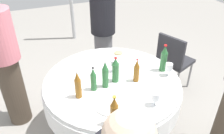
# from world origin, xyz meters

# --- Properties ---
(ground_plane) EXTENTS (10.00, 10.00, 0.00)m
(ground_plane) POSITION_xyz_m (0.00, 0.00, 0.00)
(ground_plane) COLOR gray
(dining_table) EXTENTS (1.43, 1.43, 0.74)m
(dining_table) POSITION_xyz_m (0.00, 0.00, 0.59)
(dining_table) COLOR white
(dining_table) RESTS_ON ground_plane
(bottle_green_west) EXTENTS (0.06, 0.06, 0.30)m
(bottle_green_west) POSITION_xyz_m (-0.10, -0.08, 0.88)
(bottle_green_west) COLOR #2D6B38
(bottle_green_west) RESTS_ON dining_table
(bottle_amber_north) EXTENTS (0.07, 0.07, 0.29)m
(bottle_amber_north) POSITION_xyz_m (-0.21, -0.57, 0.87)
(bottle_amber_north) COLOR #8C5619
(bottle_amber_north) RESTS_ON dining_table
(bottle_amber_left) EXTENTS (0.06, 0.06, 0.26)m
(bottle_amber_left) POSITION_xyz_m (0.22, -0.11, 0.86)
(bottle_amber_left) COLOR #8C5619
(bottle_amber_left) RESTS_ON dining_table
(bottle_amber_right) EXTENTS (0.06, 0.06, 0.29)m
(bottle_amber_right) POSITION_xyz_m (-0.39, -0.14, 0.87)
(bottle_amber_right) COLOR #8C5619
(bottle_amber_right) RESTS_ON dining_table
(bottle_green_front) EXTENTS (0.07, 0.07, 0.28)m
(bottle_green_front) POSITION_xyz_m (0.02, -0.03, 0.87)
(bottle_green_front) COLOR #2D6B38
(bottle_green_front) RESTS_ON dining_table
(bottle_green_mid) EXTENTS (0.07, 0.07, 0.31)m
(bottle_green_mid) POSITION_xyz_m (0.58, -0.04, 0.88)
(bottle_green_mid) COLOR #2D6B38
(bottle_green_mid) RESTS_ON dining_table
(bottle_green_rear) EXTENTS (0.06, 0.06, 0.25)m
(bottle_green_rear) POSITION_xyz_m (-0.22, -0.09, 0.86)
(bottle_green_rear) COLOR #2D6B38
(bottle_green_rear) RESTS_ON dining_table
(wine_glass_right) EXTENTS (0.07, 0.07, 0.14)m
(wine_glass_right) POSITION_xyz_m (0.57, -0.15, 0.84)
(wine_glass_right) COLOR white
(wine_glass_right) RESTS_ON dining_table
(wine_glass_front) EXTENTS (0.07, 0.07, 0.13)m
(wine_glass_front) POSITION_xyz_m (0.21, -0.50, 0.83)
(wine_glass_front) COLOR white
(wine_glass_front) RESTS_ON dining_table
(wine_glass_mid) EXTENTS (0.06, 0.06, 0.15)m
(wine_glass_mid) POSITION_xyz_m (0.07, 0.13, 0.85)
(wine_glass_mid) COLOR white
(wine_glass_mid) RESTS_ON dining_table
(plate_east) EXTENTS (0.24, 0.24, 0.04)m
(plate_east) POSITION_xyz_m (0.27, 0.45, 0.75)
(plate_east) COLOR white
(plate_east) RESTS_ON dining_table
(plate_far) EXTENTS (0.24, 0.24, 0.02)m
(plate_far) POSITION_xyz_m (-0.18, -0.37, 0.75)
(plate_far) COLOR white
(plate_far) RESTS_ON dining_table
(fork_north) EXTENTS (0.15, 0.12, 0.00)m
(fork_north) POSITION_xyz_m (0.11, -0.32, 0.74)
(fork_north) COLOR silver
(fork_north) RESTS_ON dining_table
(fork_left) EXTENTS (0.18, 0.07, 0.00)m
(fork_left) POSITION_xyz_m (-0.26, 0.47, 0.74)
(fork_left) COLOR silver
(fork_left) RESTS_ON dining_table
(person_left) EXTENTS (0.34, 0.34, 1.55)m
(person_left) POSITION_xyz_m (0.27, 1.02, 0.81)
(person_left) COLOR slate
(person_left) RESTS_ON ground_plane
(person_right) EXTENTS (0.34, 0.34, 1.64)m
(person_right) POSITION_xyz_m (-1.00, 0.60, 0.86)
(person_right) COLOR #4C3F33
(person_right) RESTS_ON ground_plane
(chair_mid) EXTENTS (0.52, 0.52, 0.87)m
(chair_mid) POSITION_xyz_m (1.08, 0.43, 0.52)
(chair_mid) COLOR #2D2D33
(chair_mid) RESTS_ON ground_plane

